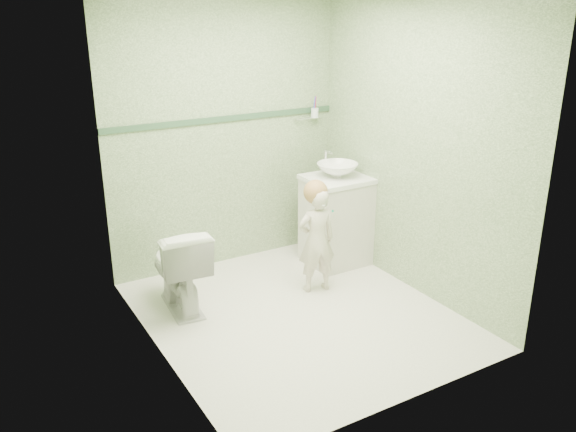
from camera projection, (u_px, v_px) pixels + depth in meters
ground at (298, 315)px, 4.68m from camera, size 2.50×2.50×0.00m
room_shell at (299, 167)px, 4.28m from camera, size 2.50×2.54×2.40m
trim_stripe at (225, 119)px, 5.23m from camera, size 2.20×0.02×0.05m
vanity at (336, 222)px, 5.52m from camera, size 0.52×0.50×0.80m
counter at (337, 179)px, 5.38m from camera, size 0.54×0.52×0.04m
basin at (337, 170)px, 5.35m from camera, size 0.37×0.37×0.13m
faucet at (326, 157)px, 5.47m from camera, size 0.03×0.13×0.18m
cup_holder at (314, 113)px, 5.62m from camera, size 0.26×0.07×0.21m
toilet at (179, 267)px, 4.68m from camera, size 0.45×0.72×0.70m
toddler at (316, 240)px, 4.95m from camera, size 0.36×0.27×0.90m
hair_cap at (316, 192)px, 4.83m from camera, size 0.20×0.20×0.20m
teal_toothbrush at (332, 211)px, 4.76m from camera, size 0.11×0.14×0.08m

